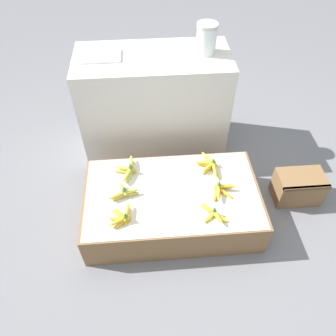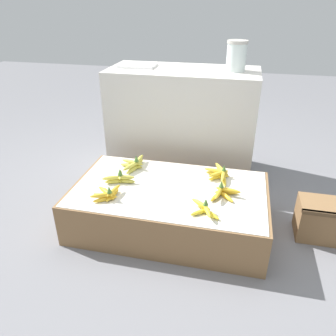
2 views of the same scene
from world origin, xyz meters
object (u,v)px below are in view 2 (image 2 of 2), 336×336
Objects in this scene: banana_bunch_front_midleft at (204,208)px; banana_bunch_middle_left at (120,178)px; banana_bunch_middle_midleft at (223,193)px; glass_jar at (236,56)px; banana_bunch_back_left at (135,164)px; foam_tray_white at (138,65)px; banana_bunch_front_left at (107,194)px; banana_bunch_back_midleft at (220,174)px; wooden_crate at (326,220)px.

banana_bunch_middle_left is at bearing 159.73° from banana_bunch_front_midleft.
banana_bunch_middle_midleft is 1.06m from glass_jar.
glass_jar reaches higher than banana_bunch_back_left.
banana_bunch_middle_left reaches higher than banana_bunch_middle_midleft.
banana_bunch_middle_left is 0.80× the size of banana_bunch_back_left.
banana_bunch_front_midleft is 0.70× the size of foam_tray_white.
foam_tray_white reaches higher than banana_bunch_front_left.
banana_bunch_back_left is at bearing -76.43° from foam_tray_white.
banana_bunch_back_left is (0.03, 0.20, 0.00)m from banana_bunch_middle_left.
glass_jar is 0.76× the size of foam_tray_white.
banana_bunch_back_left is at bearing 80.80° from banana_bunch_middle_left.
banana_bunch_back_midleft is at bearing 0.20° from banana_bunch_back_left.
banana_bunch_back_midleft is 0.89m from glass_jar.
banana_bunch_back_left is 1.20× the size of glass_jar.
foam_tray_white is at bearing 123.44° from banana_bunch_front_midleft.
banana_bunch_front_left is 0.92× the size of banana_bunch_front_midleft.
banana_bunch_front_midleft reaches higher than wooden_crate.
foam_tray_white is (-0.75, 0.00, -0.10)m from glass_jar.
glass_jar is 0.76m from foam_tray_white.
banana_bunch_middle_midleft is (0.09, 0.19, 0.00)m from banana_bunch_front_midleft.
banana_bunch_front_left is at bearing -91.58° from banana_bunch_middle_left.
banana_bunch_back_midleft is (-0.67, 0.11, 0.18)m from wooden_crate.
banana_bunch_middle_left is 0.21m from banana_bunch_back_left.
banana_bunch_middle_midleft reaches higher than banana_bunch_front_left.
banana_bunch_back_left is (-1.25, 0.11, 0.19)m from wooden_crate.
banana_bunch_middle_midleft is 0.63× the size of foam_tray_white.
banana_bunch_middle_midleft reaches higher than banana_bunch_front_midleft.
banana_bunch_middle_left is at bearing -175.70° from wooden_crate.
banana_bunch_back_midleft is (0.62, 0.21, -0.00)m from banana_bunch_middle_left.
banana_bunch_back_left reaches higher than banana_bunch_front_left.
glass_jar reaches higher than banana_bunch_front_left.
banana_bunch_front_left is 0.71× the size of banana_bunch_back_left.
banana_bunch_front_midleft is 1.11× the size of banana_bunch_middle_midleft.
banana_bunch_back_midleft is 1.24× the size of glass_jar.
wooden_crate is 1.74m from foam_tray_white.
banana_bunch_middle_left is 0.66m from banana_bunch_middle_midleft.
banana_bunch_back_left is 0.84m from foam_tray_white.
wooden_crate is 1.67× the size of banana_bunch_middle_left.
banana_bunch_front_left reaches higher than banana_bunch_back_midleft.
wooden_crate is at bearing -9.28° from banana_bunch_back_midleft.
foam_tray_white reaches higher than banana_bunch_back_left.
foam_tray_white reaches higher than wooden_crate.
glass_jar is at bearing 52.39° from banana_bunch_middle_left.
banana_bunch_back_midleft reaches higher than wooden_crate.
foam_tray_white reaches higher than banana_bunch_middle_midleft.
banana_bunch_middle_left is 1.22m from glass_jar.
wooden_crate is 1.60× the size of glass_jar.
banana_bunch_middle_left is 0.96× the size of glass_jar.
wooden_crate is at bearing 12.62° from banana_bunch_front_left.
banana_bunch_middle_left is at bearing 88.42° from banana_bunch_front_left.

